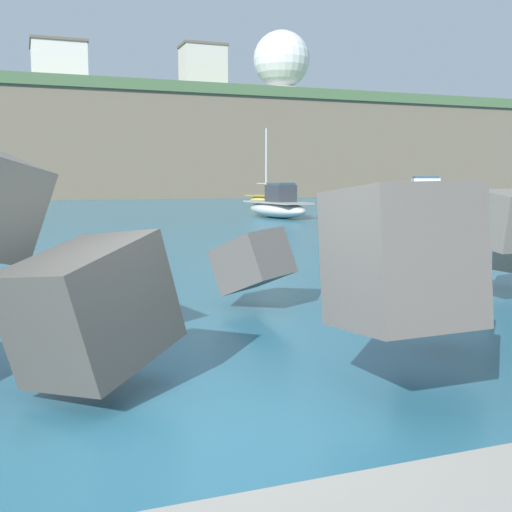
# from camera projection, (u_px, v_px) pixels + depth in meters

# --- Properties ---
(ground_plane) EXTENTS (400.00, 400.00, 0.00)m
(ground_plane) POSITION_uv_depth(u_px,v_px,m) (189.00, 422.00, 5.58)
(ground_plane) COLOR #2D6B84
(boat_near_left) EXTENTS (2.47, 5.34, 6.04)m
(boat_near_left) POSITION_uv_depth(u_px,v_px,m) (268.00, 201.00, 48.21)
(boat_near_left) COLOR #EAC64C
(boat_near_left) RESTS_ON ground
(boat_near_centre) EXTENTS (3.97, 5.02, 2.31)m
(boat_near_centre) POSITION_uv_depth(u_px,v_px,m) (424.00, 208.00, 31.58)
(boat_near_centre) COLOR beige
(boat_near_centre) RESTS_ON ground
(boat_near_right) EXTENTS (2.56, 5.67, 1.97)m
(boat_near_right) POSITION_uv_depth(u_px,v_px,m) (278.00, 206.00, 35.13)
(boat_near_right) COLOR beige
(boat_near_right) RESTS_ON ground
(headland_bluff) EXTENTS (96.16, 31.50, 12.82)m
(headland_bluff) POSITION_uv_depth(u_px,v_px,m) (161.00, 147.00, 83.57)
(headland_bluff) COLOR #756651
(headland_bluff) RESTS_ON ground
(radar_dome) EXTENTS (8.24, 8.24, 10.87)m
(radar_dome) POSITION_uv_depth(u_px,v_px,m) (282.00, 64.00, 91.42)
(radar_dome) COLOR silver
(radar_dome) RESTS_ON headland_bluff
(station_building_west) EXTENTS (5.51, 4.24, 5.88)m
(station_building_west) POSITION_uv_depth(u_px,v_px,m) (203.00, 69.00, 77.69)
(station_building_west) COLOR beige
(station_building_west) RESTS_ON headland_bluff
(station_building_central) EXTENTS (6.46, 7.12, 5.42)m
(station_building_central) POSITION_uv_depth(u_px,v_px,m) (59.00, 66.00, 74.49)
(station_building_central) COLOR silver
(station_building_central) RESTS_ON headland_bluff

